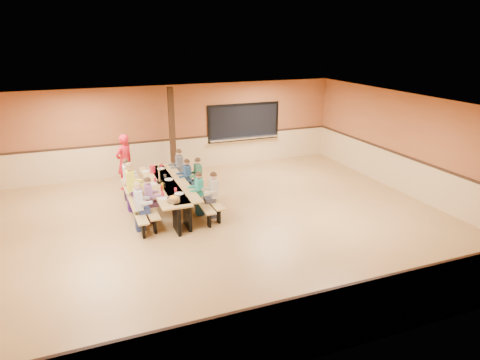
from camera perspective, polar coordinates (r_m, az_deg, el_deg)
name	(u,v)px	position (r m, az deg, el deg)	size (l,w,h in m)	color
ground	(222,225)	(11.00, -2.46, -6.01)	(12.00, 12.00, 0.00)	olive
room_envelope	(221,200)	(10.73, -2.52, -2.67)	(12.04, 10.04, 3.02)	#99542C
kitchen_pass_through	(244,124)	(15.84, 0.51, 7.51)	(2.78, 0.28, 1.38)	black
structural_post	(172,133)	(14.51, -9.03, 6.24)	(0.18, 0.18, 3.00)	black
cafeteria_table_main	(163,191)	(11.94, -10.20, -1.50)	(1.91, 3.70, 0.74)	#AD8645
cafeteria_table_second	(173,188)	(12.14, -8.93, -1.08)	(1.91, 3.70, 0.74)	#AD8645
seated_child_white_left	(139,207)	(10.76, -13.33, -3.47)	(0.39, 0.32, 1.26)	#B9BBC0
seated_adult_yellow	(131,187)	(12.01, -14.34, -0.92)	(0.44, 0.36, 1.35)	yellow
seated_child_grey_left	(127,180)	(12.83, -14.83, 0.01)	(0.38, 0.31, 1.22)	white
seated_child_teal_right	(199,194)	(11.43, -5.44, -1.85)	(0.36, 0.29, 1.19)	teal
seated_child_navy_right	(187,179)	(12.55, -7.02, 0.08)	(0.37, 0.30, 1.21)	navy
seated_child_char_right	(180,169)	(13.42, -8.05, 1.41)	(0.40, 0.32, 1.26)	#52555D
seated_child_purple_sec	(149,200)	(11.15, -12.05, -2.68)	(0.37, 0.30, 1.22)	#845186
seated_child_green_sec	(198,178)	(12.57, -5.60, 0.20)	(0.38, 0.31, 1.23)	#2E6549
seated_child_tan_sec	(214,195)	(11.24, -3.51, -2.02)	(0.39, 0.32, 1.24)	#BEB49B
standing_woman	(125,162)	(13.73, -15.13, 2.36)	(0.63, 0.42, 1.74)	red
punch_pitcher	(153,169)	(12.85, -11.58, 1.42)	(0.16, 0.16, 0.22)	red
chip_bowl	(174,199)	(10.55, -8.84, -2.54)	(0.32, 0.32, 0.15)	orange
napkin_dispenser	(163,186)	(11.55, -10.21, -0.73)	(0.10, 0.14, 0.13)	black
condiment_mustard	(162,186)	(11.47, -10.32, -0.79)	(0.06, 0.06, 0.17)	yellow
condiment_ketchup	(162,188)	(11.30, -10.41, -1.10)	(0.06, 0.06, 0.17)	#B2140F
table_paddle	(159,178)	(11.92, -10.70, 0.21)	(0.16, 0.16, 0.56)	black
place_settings	(163,182)	(11.85, -10.28, -0.28)	(0.65, 3.30, 0.11)	beige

